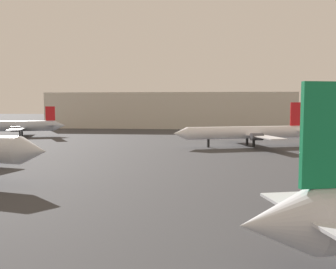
# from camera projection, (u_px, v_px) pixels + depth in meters

# --- Properties ---
(airplane_far_left) EXTENTS (29.12, 23.01, 8.94)m
(airplane_far_left) POSITION_uv_depth(u_px,v_px,m) (246.00, 132.00, 76.56)
(airplane_far_left) COLOR white
(airplane_far_left) RESTS_ON ground_plane
(airplane_far_right) EXTENTS (24.15, 21.73, 7.94)m
(airplane_far_right) POSITION_uv_depth(u_px,v_px,m) (18.00, 126.00, 99.04)
(airplane_far_right) COLOR #B2BCCC
(airplane_far_right) RESTS_ON ground_plane
(terminal_building) EXTENTS (86.70, 22.59, 12.56)m
(terminal_building) POSITION_uv_depth(u_px,v_px,m) (170.00, 110.00, 138.84)
(terminal_building) COLOR beige
(terminal_building) RESTS_ON ground_plane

